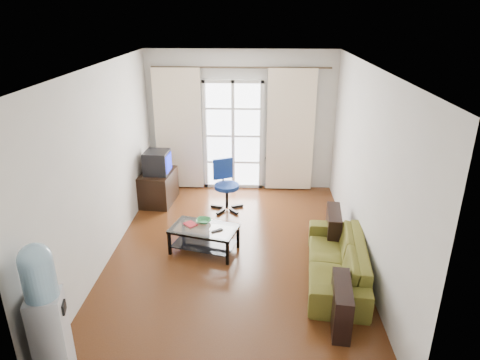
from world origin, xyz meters
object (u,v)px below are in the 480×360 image
coffee_table (204,236)px  tv_stand (159,187)px  sofa (337,260)px  task_chair (226,195)px  water_cooler (46,312)px  crt_tv (156,162)px

coffee_table → tv_stand: tv_stand is taller
coffee_table → tv_stand: (-1.05, 1.70, 0.05)m
sofa → coffee_table: sofa is taller
tv_stand → task_chair: size_ratio=0.90×
sofa → task_chair: bearing=-135.6°
sofa → coffee_table: (-1.84, 0.60, -0.02)m
coffee_table → water_cooler: bearing=-115.6°
tv_stand → water_cooler: water_cooler is taller
coffee_table → water_cooler: water_cooler is taller
sofa → coffee_table: bearing=-101.7°
tv_stand → crt_tv: crt_tv is taller
sofa → tv_stand: 3.70m
coffee_table → water_cooler: 2.73m
coffee_table → task_chair: (0.23, 1.47, 0.02)m
tv_stand → task_chair: task_chair is taller
task_chair → water_cooler: size_ratio=0.60×
crt_tv → tv_stand: bearing=97.6°
coffee_table → crt_tv: 2.04m
coffee_table → tv_stand: size_ratio=1.32×
crt_tv → coffee_table: bearing=-54.9°
crt_tv → task_chair: size_ratio=0.53×
coffee_table → sofa: bearing=-18.1°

